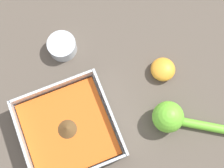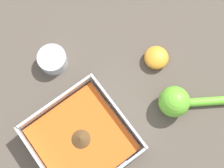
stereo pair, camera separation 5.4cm
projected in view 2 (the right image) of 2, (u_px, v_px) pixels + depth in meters
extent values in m
plane|color=brown|center=(79.00, 135.00, 0.79)|extent=(4.00, 4.00, 0.00)
cube|color=silver|center=(83.00, 140.00, 0.78)|extent=(0.22, 0.22, 0.01)
cube|color=silver|center=(44.00, 167.00, 0.73)|extent=(0.22, 0.01, 0.06)
cube|color=silver|center=(118.00, 112.00, 0.76)|extent=(0.22, 0.01, 0.06)
cube|color=silver|center=(57.00, 103.00, 0.77)|extent=(0.01, 0.21, 0.06)
cube|color=orange|center=(82.00, 139.00, 0.76)|extent=(0.20, 0.20, 0.04)
cone|color=brown|center=(81.00, 138.00, 0.73)|extent=(0.05, 0.05, 0.02)
cylinder|color=silver|center=(53.00, 60.00, 0.82)|extent=(0.08, 0.08, 0.04)
cylinder|color=brown|center=(53.00, 60.00, 0.82)|extent=(0.07, 0.07, 0.02)
sphere|color=#6BC633|center=(174.00, 102.00, 0.77)|extent=(0.08, 0.08, 0.08)
cylinder|color=#6BC633|center=(210.00, 101.00, 0.80)|extent=(0.08, 0.11, 0.02)
ellipsoid|color=orange|center=(156.00, 58.00, 0.82)|extent=(0.06, 0.06, 0.04)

